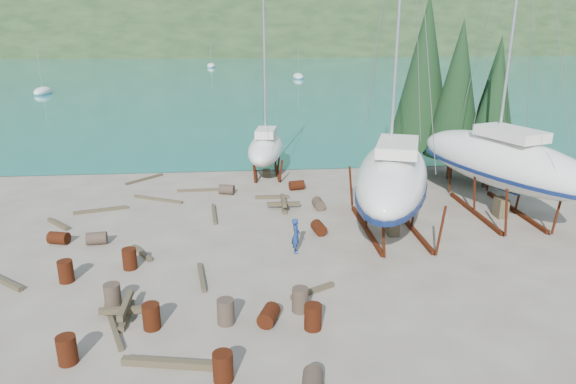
{
  "coord_description": "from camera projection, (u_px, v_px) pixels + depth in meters",
  "views": [
    {
      "loc": [
        -0.92,
        -19.22,
        9.5
      ],
      "look_at": [
        1.09,
        3.0,
        2.29
      ],
      "focal_mm": 32.0,
      "sensor_mm": 36.0,
      "label": 1
    }
  ],
  "objects": [
    {
      "name": "ground",
      "position": [
        268.0,
        267.0,
        21.22
      ],
      "size": [
        600.0,
        600.0,
        0.0
      ],
      "primitive_type": "plane",
      "color": "#685D52",
      "rests_on": "ground"
    },
    {
      "name": "bay_water",
      "position": [
        241.0,
        42.0,
        319.71
      ],
      "size": [
        700.0,
        700.0,
        0.0
      ],
      "primitive_type": "plane",
      "color": "teal",
      "rests_on": "ground"
    },
    {
      "name": "far_hill",
      "position": [
        241.0,
        42.0,
        324.45
      ],
      "size": [
        800.0,
        360.0,
        110.0
      ],
      "primitive_type": "ellipsoid",
      "color": "black",
      "rests_on": "ground"
    },
    {
      "name": "far_house_left",
      "position": [
        84.0,
        45.0,
        195.22
      ],
      "size": [
        6.6,
        5.6,
        5.6
      ],
      "color": "beige",
      "rests_on": "ground"
    },
    {
      "name": "far_house_center",
      "position": [
        190.0,
        44.0,
        198.65
      ],
      "size": [
        6.6,
        5.6,
        5.6
      ],
      "color": "beige",
      "rests_on": "ground"
    },
    {
      "name": "far_house_right",
      "position": [
        318.0,
        44.0,
        202.93
      ],
      "size": [
        6.6,
        5.6,
        5.6
      ],
      "color": "beige",
      "rests_on": "ground"
    },
    {
      "name": "cypress_near_right",
      "position": [
        458.0,
        89.0,
        31.88
      ],
      "size": [
        3.6,
        3.6,
        10.0
      ],
      "color": "black",
      "rests_on": "ground"
    },
    {
      "name": "cypress_mid_right",
      "position": [
        494.0,
        108.0,
        30.38
      ],
      "size": [
        3.06,
        3.06,
        8.5
      ],
      "color": "black",
      "rests_on": "ground"
    },
    {
      "name": "cypress_back_left",
      "position": [
        424.0,
        72.0,
        33.38
      ],
      "size": [
        4.14,
        4.14,
        11.5
      ],
      "color": "black",
      "rests_on": "ground"
    },
    {
      "name": "cypress_far_right",
      "position": [
        495.0,
        96.0,
        33.26
      ],
      "size": [
        3.24,
        3.24,
        9.0
      ],
      "color": "black",
      "rests_on": "ground"
    },
    {
      "name": "moored_boat_left",
      "position": [
        43.0,
        91.0,
        75.38
      ],
      "size": [
        2.0,
        5.0,
        6.05
      ],
      "color": "white",
      "rests_on": "ground"
    },
    {
      "name": "moored_boat_mid",
      "position": [
        298.0,
        77.0,
        97.76
      ],
      "size": [
        2.0,
        5.0,
        6.05
      ],
      "color": "white",
      "rests_on": "ground"
    },
    {
      "name": "moored_boat_far",
      "position": [
        211.0,
        66.0,
        124.65
      ],
      "size": [
        2.0,
        5.0,
        6.05
      ],
      "color": "white",
      "rests_on": "ground"
    },
    {
      "name": "large_sailboat_near",
      "position": [
        392.0,
        175.0,
        24.24
      ],
      "size": [
        6.72,
        11.48,
        17.39
      ],
      "rotation": [
        0.0,
        0.0,
        -0.34
      ],
      "color": "white",
      "rests_on": "ground"
    },
    {
      "name": "large_sailboat_far",
      "position": [
        502.0,
        161.0,
        26.48
      ],
      "size": [
        6.81,
        11.67,
        17.75
      ],
      "rotation": [
        0.0,
        0.0,
        0.34
      ],
      "color": "white",
      "rests_on": "ground"
    },
    {
      "name": "small_sailboat_shore",
      "position": [
        266.0,
        148.0,
        33.95
      ],
      "size": [
        3.3,
        7.22,
        11.14
      ],
      "rotation": [
        0.0,
        0.0,
        -0.16
      ],
      "color": "white",
      "rests_on": "ground"
    },
    {
      "name": "worker",
      "position": [
        296.0,
        236.0,
        22.41
      ],
      "size": [
        0.43,
        0.61,
        1.59
      ],
      "primitive_type": "imported",
      "rotation": [
        0.0,
        0.0,
        1.48
      ],
      "color": "navy",
      "rests_on": "ground"
    },
    {
      "name": "drum_0",
      "position": [
        67.0,
        350.0,
        15.08
      ],
      "size": [
        0.58,
        0.58,
        0.88
      ],
      "primitive_type": "cylinder",
      "color": "#4F1C0D",
      "rests_on": "ground"
    },
    {
      "name": "drum_1",
      "position": [
        312.0,
        383.0,
        13.91
      ],
      "size": [
        0.73,
        0.97,
        0.58
      ],
      "primitive_type": "cylinder",
      "rotation": [
        1.57,
        0.0,
        2.96
      ],
      "color": "#2D2823",
      "rests_on": "ground"
    },
    {
      "name": "drum_2",
      "position": [
        59.0,
        238.0,
        23.43
      ],
      "size": [
        1.0,
        0.79,
        0.58
      ],
      "primitive_type": "cylinder",
      "rotation": [
        1.57,
        0.0,
        1.31
      ],
      "color": "#4F1C0D",
      "rests_on": "ground"
    },
    {
      "name": "drum_3",
      "position": [
        223.0,
        367.0,
        14.33
      ],
      "size": [
        0.58,
        0.58,
        0.88
      ],
      "primitive_type": "cylinder",
      "color": "#4F1C0D",
      "rests_on": "ground"
    },
    {
      "name": "drum_4",
      "position": [
        297.0,
        185.0,
        31.21
      ],
      "size": [
        0.98,
        0.75,
        0.58
      ],
      "primitive_type": "cylinder",
      "rotation": [
        1.57,
        0.0,
        1.78
      ],
      "color": "#4F1C0D",
      "rests_on": "ground"
    },
    {
      "name": "drum_5",
      "position": [
        300.0,
        300.0,
        17.84
      ],
      "size": [
        0.58,
        0.58,
        0.88
      ],
      "primitive_type": "cylinder",
      "color": "#2D2823",
      "rests_on": "ground"
    },
    {
      "name": "drum_6",
      "position": [
        319.0,
        228.0,
        24.61
      ],
      "size": [
        0.72,
        0.97,
        0.58
      ],
      "primitive_type": "cylinder",
      "rotation": [
        1.57,
        0.0,
        0.17
      ],
      "color": "#4F1C0D",
      "rests_on": "ground"
    },
    {
      "name": "drum_7",
      "position": [
        313.0,
        317.0,
        16.79
      ],
      "size": [
        0.58,
        0.58,
        0.88
      ],
      "primitive_type": "cylinder",
      "color": "#4F1C0D",
      "rests_on": "ground"
    },
    {
      "name": "drum_8",
      "position": [
        66.0,
        271.0,
        19.91
      ],
      "size": [
        0.58,
        0.58,
        0.88
      ],
      "primitive_type": "cylinder",
      "color": "#4F1C0D",
      "rests_on": "ground"
    },
    {
      "name": "drum_9",
      "position": [
        227.0,
        189.0,
        30.42
      ],
      "size": [
        0.99,
        0.78,
        0.58
      ],
      "primitive_type": "cylinder",
      "rotation": [
        1.57,
        0.0,
        1.33
      ],
      "color": "#2D2823",
      "rests_on": "ground"
    },
    {
      "name": "drum_10",
      "position": [
        151.0,
        316.0,
        16.82
      ],
      "size": [
        0.58,
        0.58,
        0.88
      ],
      "primitive_type": "cylinder",
      "color": "#4F1C0D",
      "rests_on": "ground"
    },
    {
      "name": "drum_11",
      "position": [
        319.0,
        204.0,
        27.94
      ],
      "size": [
        0.67,
        0.94,
        0.58
      ],
      "primitive_type": "cylinder",
      "rotation": [
        1.57,
        0.0,
        3.25
      ],
      "color": "#2D2823",
      "rests_on": "ground"
    },
    {
      "name": "drum_12",
      "position": [
        269.0,
        315.0,
        17.16
      ],
      "size": [
        0.85,
        1.03,
        0.58
      ],
      "primitive_type": "cylinder",
      "rotation": [
        1.57,
        0.0,
        2.78
      ],
      "color": "#4F1C0D",
      "rests_on": "ground"
    },
    {
      "name": "drum_14",
      "position": [
        130.0,
        259.0,
        20.99
      ],
      "size": [
        0.58,
        0.58,
        0.88
      ],
      "primitive_type": "cylinder",
      "color": "#4F1C0D",
      "rests_on": "ground"
    },
    {
      "name": "drum_15",
      "position": [
        97.0,
        238.0,
        23.4
      ],
      "size": [
        0.93,
        0.66,
        0.58
      ],
      "primitive_type": "cylinder",
      "rotation": [
        1.57,
        0.0,
        1.67
      ],
      "color": "#2D2823",
      "rests_on": "ground"
    },
    {
      "name": "drum_16",
      "position": [
        113.0,
        296.0,
        18.12
      ],
      "size": [
        0.58,
        0.58,
        0.88
      ],
      "primitive_type": "cylinder",
      "color": "#2D2823",
      "rests_on": "ground"
    },
    {
      "name": "drum_17",
      "position": [
        226.0,
        312.0,
        17.1
      ],
      "size": [
        0.58,
        0.58,
        0.88
      ],
      "primitive_type": "cylinder",
      "color": "#2D2823",
      "rests_on": "ground"
    },
    {
      "name": "timber_0",
      "position": [
        144.0,
        179.0,
        33.25
      ],
      "size": [
        2.08,
        2.2,
        0.14
      ],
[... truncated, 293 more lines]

